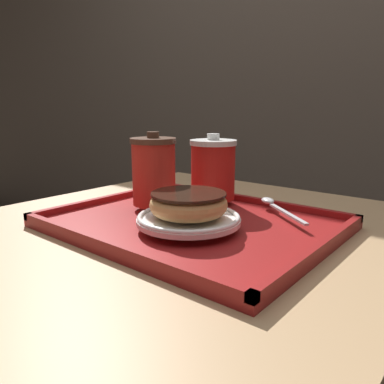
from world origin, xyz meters
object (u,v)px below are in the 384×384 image
(coffee_cup_front, at_px, (154,171))
(donut_chocolate_glazed, at_px, (189,203))
(spoon, at_px, (274,205))
(coffee_cup_rear, at_px, (213,169))

(coffee_cup_front, height_order, donut_chocolate_glazed, coffee_cup_front)
(donut_chocolate_glazed, bearing_deg, coffee_cup_front, 158.20)
(donut_chocolate_glazed, distance_m, spoon, 0.19)
(coffee_cup_front, xyz_separation_m, donut_chocolate_glazed, (0.13, -0.05, -0.03))
(coffee_cup_front, relative_size, donut_chocolate_glazed, 1.10)
(coffee_cup_rear, bearing_deg, spoon, 8.11)
(coffee_cup_front, bearing_deg, donut_chocolate_glazed, -21.80)
(coffee_cup_rear, height_order, donut_chocolate_glazed, coffee_cup_rear)
(spoon, bearing_deg, coffee_cup_front, 71.15)
(coffee_cup_front, bearing_deg, spoon, 33.72)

